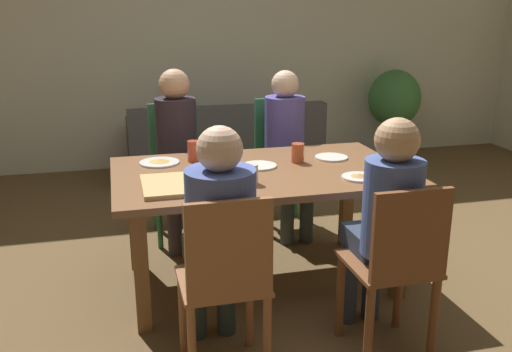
% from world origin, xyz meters
% --- Properties ---
extents(ground_plane, '(20.00, 20.00, 0.00)m').
position_xyz_m(ground_plane, '(0.00, 0.00, 0.00)').
color(ground_plane, brown).
extents(back_wall, '(7.73, 0.12, 2.88)m').
position_xyz_m(back_wall, '(0.00, 2.96, 1.44)').
color(back_wall, silver).
rests_on(back_wall, ground).
extents(dining_table, '(1.74, 1.04, 0.73)m').
position_xyz_m(dining_table, '(0.00, 0.00, 0.65)').
color(dining_table, brown).
rests_on(dining_table, ground).
extents(chair_0, '(0.38, 0.45, 0.98)m').
position_xyz_m(chair_0, '(-0.40, 0.96, 0.54)').
color(chair_0, '#2E6940').
rests_on(chair_0, ground).
extents(person_0, '(0.29, 0.52, 1.26)m').
position_xyz_m(person_0, '(-0.40, 0.80, 0.73)').
color(person_0, '#3A3439').
rests_on(person_0, ground).
extents(chair_1, '(0.39, 0.39, 0.92)m').
position_xyz_m(chair_1, '(-0.40, -0.93, 0.52)').
color(chair_1, '#985F39').
rests_on(chair_1, ground).
extents(person_1, '(0.31, 0.52, 1.19)m').
position_xyz_m(person_1, '(-0.40, -0.78, 0.70)').
color(person_1, '#2F3D39').
rests_on(person_1, ground).
extents(chair_2, '(0.38, 0.42, 0.99)m').
position_xyz_m(chair_2, '(0.42, 0.95, 0.51)').
color(chair_2, '#27693C').
rests_on(chair_2, ground).
extents(person_2, '(0.30, 0.54, 1.22)m').
position_xyz_m(person_2, '(0.42, 0.79, 0.71)').
color(person_2, '#38413F').
rests_on(person_2, ground).
extents(chair_3, '(0.40, 0.41, 0.91)m').
position_xyz_m(chair_3, '(0.42, -0.95, 0.49)').
color(chair_3, brown).
rests_on(chair_3, ground).
extents(person_3, '(0.28, 0.48, 1.19)m').
position_xyz_m(person_3, '(0.42, -0.81, 0.70)').
color(person_3, '#2F394B').
rests_on(person_3, ground).
extents(pizza_box_0, '(0.41, 0.41, 0.02)m').
position_xyz_m(pizza_box_0, '(-0.50, -0.20, 0.74)').
color(pizza_box_0, tan).
rests_on(pizza_box_0, dining_table).
extents(plate_0, '(0.25, 0.25, 0.03)m').
position_xyz_m(plate_0, '(-0.57, 0.30, 0.74)').
color(plate_0, white).
rests_on(plate_0, dining_table).
extents(plate_1, '(0.21, 0.21, 0.01)m').
position_xyz_m(plate_1, '(0.01, 0.07, 0.74)').
color(plate_1, white).
rests_on(plate_1, dining_table).
extents(plate_2, '(0.21, 0.21, 0.01)m').
position_xyz_m(plate_2, '(0.51, 0.15, 0.74)').
color(plate_2, white).
rests_on(plate_2, dining_table).
extents(plate_3, '(0.20, 0.20, 0.03)m').
position_xyz_m(plate_3, '(0.51, -0.30, 0.74)').
color(plate_3, white).
rests_on(plate_3, dining_table).
extents(drinking_glass_0, '(0.07, 0.07, 0.11)m').
position_xyz_m(drinking_glass_0, '(-0.11, -0.25, 0.79)').
color(drinking_glass_0, silver).
rests_on(drinking_glass_0, dining_table).
extents(drinking_glass_1, '(0.08, 0.08, 0.13)m').
position_xyz_m(drinking_glass_1, '(-0.36, 0.29, 0.80)').
color(drinking_glass_1, '#BB4732').
rests_on(drinking_glass_1, dining_table).
extents(drinking_glass_2, '(0.08, 0.08, 0.12)m').
position_xyz_m(drinking_glass_2, '(0.27, 0.11, 0.79)').
color(drinking_glass_2, '#BC502A').
rests_on(drinking_glass_2, dining_table).
extents(drinking_glass_3, '(0.08, 0.08, 0.13)m').
position_xyz_m(drinking_glass_3, '(-0.24, 0.15, 0.80)').
color(drinking_glass_3, silver).
rests_on(drinking_glass_3, dining_table).
extents(couch, '(1.89, 0.82, 0.78)m').
position_xyz_m(couch, '(0.23, 2.29, 0.28)').
color(couch, '#464448').
rests_on(couch, ground).
extents(potted_plant, '(0.58, 0.58, 1.01)m').
position_xyz_m(potted_plant, '(2.22, 2.54, 0.62)').
color(potted_plant, '#585A53').
rests_on(potted_plant, ground).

